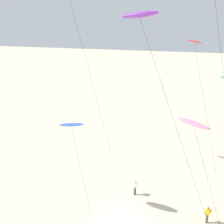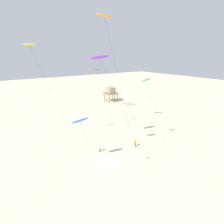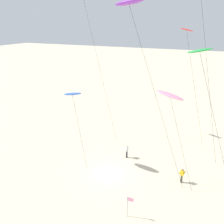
# 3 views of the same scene
# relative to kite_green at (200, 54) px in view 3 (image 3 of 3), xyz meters

# --- Properties ---
(ground_plane) EXTENTS (260.00, 260.00, 0.00)m
(ground_plane) POSITION_rel_kite_green_xyz_m (-8.30, 0.16, -13.61)
(ground_plane) COLOR beige
(kite_green) EXTENTS (5.87, 2.17, 14.20)m
(kite_green) POSITION_rel_kite_green_xyz_m (0.00, 0.00, 0.00)
(kite_green) COLOR green
(kite_green) RESTS_ON ground
(kite_blue) EXTENTS (3.35, 1.63, 9.04)m
(kite_blue) POSITION_rel_kite_green_xyz_m (-12.86, 0.88, -5.10)
(kite_blue) COLOR blue
(kite_blue) RESTS_ON ground
(kite_purple) EXTENTS (9.12, 3.70, 18.24)m
(kite_purple) POSITION_rel_kite_green_xyz_m (-7.47, 3.64, 4.11)
(kite_purple) COLOR purple
(kite_purple) RESTS_ON ground
(kite_pink) EXTENTS (4.73, 1.99, 9.76)m
(kite_pink) POSITION_rel_kite_green_xyz_m (-2.43, 1.93, -4.28)
(kite_pink) COLOR pink
(kite_pink) RESTS_ON ground
(kite_red) EXTENTS (4.92, 2.19, 15.31)m
(kite_red) POSITION_rel_kite_green_xyz_m (-2.85, 12.49, 0.99)
(kite_red) COLOR red
(kite_red) RESTS_ON ground
(kite_flyer_nearest) EXTENTS (0.63, 0.65, 1.67)m
(kite_flyer_nearest) POSITION_rel_kite_green_xyz_m (-7.53, 4.15, -12.72)
(kite_flyer_nearest) COLOR #33333D
(kite_flyer_nearest) RESTS_ON ground
(kite_flyer_middle) EXTENTS (0.68, 0.66, 1.67)m
(kite_flyer_middle) POSITION_rel_kite_green_xyz_m (-0.46, 1.80, -12.72)
(kite_flyer_middle) COLOR #4C4738
(kite_flyer_middle) RESTS_ON ground
(marker_flag) EXTENTS (0.57, 0.05, 2.10)m
(marker_flag) POSITION_rel_kite_green_xyz_m (-3.88, -5.01, -12.12)
(marker_flag) COLOR gray
(marker_flag) RESTS_ON ground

